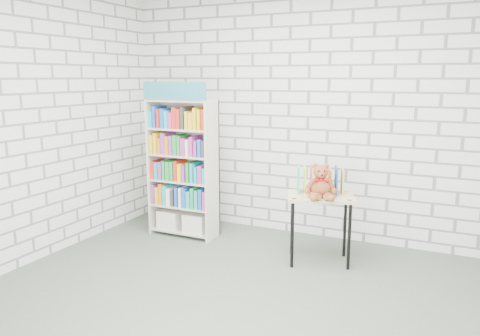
% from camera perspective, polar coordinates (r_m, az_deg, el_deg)
% --- Properties ---
extents(ground, '(4.50, 4.50, 0.00)m').
position_cam_1_polar(ground, '(4.02, -0.94, -16.37)').
color(ground, '#475346').
rests_on(ground, ground).
extents(room_shell, '(4.52, 4.02, 2.81)m').
position_cam_1_polar(room_shell, '(3.57, -1.03, 9.98)').
color(room_shell, silver).
rests_on(room_shell, ground).
extents(bookshelf, '(0.80, 0.31, 1.80)m').
position_cam_1_polar(bookshelf, '(5.48, -6.95, 0.14)').
color(bookshelf, beige).
rests_on(bookshelf, ground).
extents(display_table, '(0.76, 0.64, 0.70)m').
position_cam_1_polar(display_table, '(4.74, 9.76, -4.44)').
color(display_table, tan).
rests_on(display_table, ground).
extents(table_books, '(0.49, 0.34, 0.27)m').
position_cam_1_polar(table_books, '(4.79, 9.77, -1.43)').
color(table_books, '#27ADA6').
rests_on(table_books, display_table).
extents(teddy_bear, '(0.32, 0.31, 0.34)m').
position_cam_1_polar(teddy_bear, '(4.58, 9.80, -1.96)').
color(teddy_bear, brown).
rests_on(teddy_bear, display_table).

